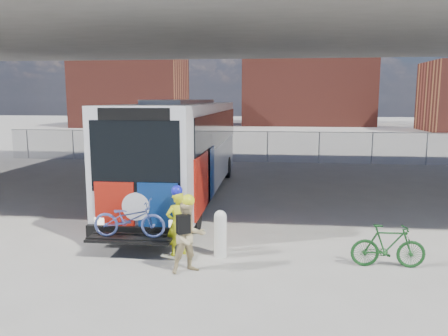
# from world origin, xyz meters

# --- Properties ---
(ground) EXTENTS (160.00, 160.00, 0.00)m
(ground) POSITION_xyz_m (0.00, 0.00, 0.00)
(ground) COLOR #9E9991
(ground) RESTS_ON ground
(bus) EXTENTS (2.67, 12.90, 3.69)m
(bus) POSITION_xyz_m (-2.00, 2.50, 2.11)
(bus) COLOR silver
(bus) RESTS_ON ground
(overpass) EXTENTS (40.00, 16.00, 7.95)m
(overpass) POSITION_xyz_m (0.00, 4.00, 6.54)
(overpass) COLOR #605E59
(overpass) RESTS_ON ground
(chainlink_fence) EXTENTS (30.00, 0.06, 30.00)m
(chainlink_fence) POSITION_xyz_m (0.00, 12.00, 1.42)
(chainlink_fence) COLOR gray
(chainlink_fence) RESTS_ON ground
(brick_buildings) EXTENTS (54.00, 22.00, 12.00)m
(brick_buildings) POSITION_xyz_m (1.23, 48.23, 5.42)
(brick_buildings) COLOR maroon
(brick_buildings) RESTS_ON ground
(smokestack) EXTENTS (2.20, 2.20, 25.00)m
(smokestack) POSITION_xyz_m (14.00, 55.00, 12.50)
(smokestack) COLOR maroon
(smokestack) RESTS_ON ground
(bollard) EXTENTS (0.30, 0.30, 1.13)m
(bollard) POSITION_xyz_m (0.12, -3.83, 0.61)
(bollard) COLOR white
(bollard) RESTS_ON ground
(cyclist_hivis) EXTENTS (0.68, 0.63, 1.71)m
(cyclist_hivis) POSITION_xyz_m (-0.91, -3.83, 0.82)
(cyclist_hivis) COLOR #D0D616
(cyclist_hivis) RESTS_ON ground
(cyclist_tan) EXTENTS (0.96, 0.90, 1.73)m
(cyclist_tan) POSITION_xyz_m (-0.44, -4.84, 0.81)
(cyclist_tan) COLOR #CCB682
(cyclist_tan) RESTS_ON ground
(bike_parked) EXTENTS (1.64, 0.49, 0.98)m
(bike_parked) POSITION_xyz_m (3.91, -4.08, 0.49)
(bike_parked) COLOR #16451B
(bike_parked) RESTS_ON ground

